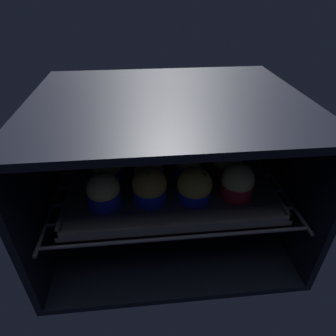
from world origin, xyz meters
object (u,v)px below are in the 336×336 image
object	(u,v)px
muffin_row1_col2	(188,161)
muffin_row2_col1	(146,145)
muffin_row1_col3	(227,160)
muffin_row2_col2	(182,143)
muffin_row1_col0	(107,166)
muffin_row0_col3	(237,182)
muffin_row0_col0	(104,192)
muffin_row2_col0	(110,146)
muffin_row2_col3	(217,142)
muffin_row0_col1	(150,187)
muffin_row1_col1	(148,165)
baking_tray	(168,177)
muffin_row0_col2	(195,186)

from	to	relation	value
muffin_row1_col2	muffin_row2_col1	distance (cm)	13.69
muffin_row1_col3	muffin_row2_col2	world-z (taller)	muffin_row1_col3
muffin_row1_col0	muffin_row0_col3	bearing A→B (deg)	-18.06
muffin_row0_col0	muffin_row1_col2	world-z (taller)	muffin_row1_col2
muffin_row2_col0	muffin_row2_col2	bearing A→B (deg)	0.27
muffin_row0_col0	muffin_row1_col0	world-z (taller)	same
muffin_row0_col0	muffin_row1_col0	size ratio (longest dim) A/B	0.99
muffin_row1_col3	muffin_row2_col3	size ratio (longest dim) A/B	1.12
muffin_row2_col0	muffin_row2_col2	world-z (taller)	same
muffin_row0_col3	muffin_row1_col0	world-z (taller)	muffin_row1_col0
muffin_row0_col1	muffin_row1_col2	size ratio (longest dim) A/B	1.00
muffin_row1_col0	muffin_row1_col1	xyz separation A→B (cm)	(9.86, -0.21, -0.16)
muffin_row0_col0	muffin_row2_col2	world-z (taller)	muffin_row2_col2
muffin_row2_col3	muffin_row0_col3	bearing A→B (deg)	-90.67
muffin_row1_col3	muffin_row2_col0	bearing A→B (deg)	161.63
muffin_row0_col1	muffin_row2_col3	world-z (taller)	muffin_row0_col1
muffin_row2_col0	muffin_row0_col0	bearing A→B (deg)	-90.45
muffin_row0_col1	muffin_row1_col3	distance (cm)	21.91
muffin_row2_col2	muffin_row2_col3	size ratio (longest dim) A/B	1.08
muffin_row1_col1	muffin_row1_col3	bearing A→B (deg)	0.48
baking_tray	muffin_row1_col3	world-z (taller)	muffin_row1_col3
muffin_row0_col3	muffin_row1_col2	bearing A→B (deg)	134.91
muffin_row0_col2	muffin_row1_col3	size ratio (longest dim) A/B	0.92
muffin_row2_col0	baking_tray	bearing A→B (deg)	-33.98
baking_tray	muffin_row1_col3	xyz separation A→B (cm)	(14.81, 0.07, 4.09)
muffin_row1_col2	muffin_row0_col1	bearing A→B (deg)	-135.58
muffin_row0_col0	muffin_row1_col2	xyz separation A→B (cm)	(19.64, 9.98, 0.21)
muffin_row1_col3	muffin_row2_col3	xyz separation A→B (cm)	(-0.05, 9.78, -0.17)
muffin_row2_col0	muffin_row1_col0	bearing A→B (deg)	-90.73
muffin_row2_col0	muffin_row2_col2	distance (cm)	19.56
muffin_row2_col0	muffin_row0_col2	bearing A→B (deg)	-45.38
muffin_row2_col3	muffin_row1_col2	bearing A→B (deg)	-135.74
muffin_row1_col2	muffin_row2_col3	distance (cm)	13.77
muffin_row0_col1	muffin_row0_col2	size ratio (longest dim) A/B	1.05
muffin_row0_col1	muffin_row2_col3	size ratio (longest dim) A/B	1.08
muffin_row1_col0	muffin_row1_col2	size ratio (longest dim) A/B	0.98
baking_tray	muffin_row1_col1	world-z (taller)	muffin_row1_col1
muffin_row1_col1	muffin_row1_col3	xyz separation A→B (cm)	(19.66, 0.16, 0.09)
muffin_row1_col1	muffin_row2_col3	size ratio (longest dim) A/B	1.03
muffin_row0_col3	muffin_row1_col3	distance (cm)	9.49
muffin_row0_col1	muffin_row1_col2	distance (cm)	13.78
muffin_row1_col0	muffin_row2_col2	world-z (taller)	muffin_row2_col2
muffin_row0_col2	muffin_row2_col0	distance (cm)	27.64
muffin_row0_col1	muffin_row2_col2	xyz separation A→B (cm)	(9.92, 19.32, -0.17)
muffin_row1_col2	muffin_row2_col1	bearing A→B (deg)	136.71
muffin_row1_col0	muffin_row1_col3	bearing A→B (deg)	-0.09
muffin_row1_col0	muffin_row2_col0	size ratio (longest dim) A/B	0.98
muffin_row1_col1	muffin_row2_col2	xyz separation A→B (cm)	(9.82, 10.02, 0.12)
muffin_row1_col2	muffin_row0_col2	bearing A→B (deg)	-90.41
muffin_row2_col1	muffin_row2_col3	distance (cm)	19.83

